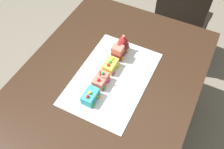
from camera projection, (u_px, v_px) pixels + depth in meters
The scene contains 9 objects.
ground_plane at pixel (107, 136), 2.01m from camera, with size 8.00×8.00×0.00m, color gray.
dining_table at pixel (106, 93), 1.51m from camera, with size 1.40×1.00×0.74m.
chair at pixel (181, 21), 2.14m from camera, with size 0.44×0.44×0.86m.
cake_board at pixel (112, 78), 1.44m from camera, with size 0.60×0.40×0.00m, color silver.
cake_locomotive at pixel (120, 49), 1.51m from camera, with size 0.14×0.08×0.12m.
cake_car_tanker_lemon at pixel (110, 65), 1.46m from camera, with size 0.10×0.08×0.07m.
cake_car_caboose_coral at pixel (101, 80), 1.39m from camera, with size 0.10×0.08×0.07m.
cake_car_hopper_turquoise at pixel (90, 96), 1.33m from camera, with size 0.10×0.08×0.07m.
birthday_candle at pixel (100, 73), 1.34m from camera, with size 0.01×0.01×0.05m.
Camera 1 is at (0.72, 0.40, 1.90)m, focal length 40.23 mm.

